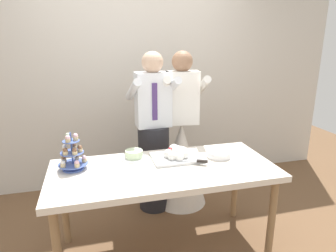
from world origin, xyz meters
The scene contains 9 objects.
ground_plane centered at (0.00, 0.00, 0.00)m, with size 8.00×8.00×0.00m, color brown.
rear_wall centered at (0.00, 1.45, 1.45)m, with size 5.20×0.10×2.90m, color beige.
dessert_table centered at (0.00, 0.00, 0.70)m, with size 1.80×0.80×0.78m.
cupcake_stand centered at (-0.70, 0.16, 0.89)m, with size 0.23×0.23×0.31m.
main_cake_tray centered at (0.15, 0.15, 0.82)m, with size 0.42×0.36×0.12m.
plate_stack centered at (0.52, 0.09, 0.80)m, with size 0.21×0.21×0.05m.
round_cake centered at (-0.20, 0.25, 0.81)m, with size 0.24×0.24×0.07m.
person_groom centered at (0.07, 0.70, 0.75)m, with size 0.48×0.51×1.66m.
person_bride centered at (0.38, 0.74, 0.58)m, with size 0.56×0.56×1.66m.
Camera 1 is at (-0.53, -2.14, 1.77)m, focal length 31.87 mm.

